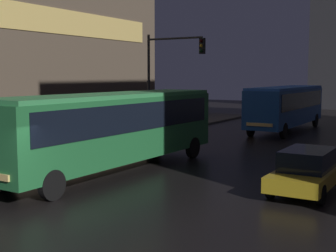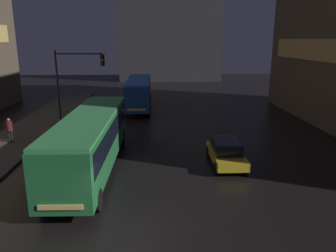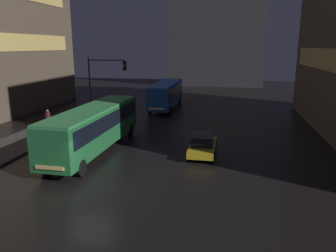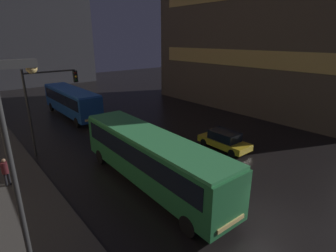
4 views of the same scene
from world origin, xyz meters
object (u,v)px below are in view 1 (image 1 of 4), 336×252
Objects in this scene: bus_near at (114,124)px; traffic_light_main at (167,68)px; bus_far at (286,104)px; car_taxi at (307,170)px; pedestrian_near at (76,123)px.

traffic_light_main is (-2.86, 9.04, 2.40)m from bus_near.
bus_far is 2.60× the size of car_taxi.
pedestrian_near reaches higher than car_taxi.
pedestrian_near is at bearing -36.09° from bus_near.
bus_near is 8.49m from pedestrian_near.
bus_near is 17.69m from bus_far.
bus_near is at bearing 5.20° from car_taxi.
pedestrian_near is (-6.69, 5.17, -0.79)m from bus_near.
car_taxi is at bearing 120.40° from pedestrian_near.
car_taxi is at bearing -38.44° from traffic_light_main.
traffic_light_main is (-10.59, 8.40, 3.64)m from car_taxi.
bus_near is at bearing 83.92° from bus_far.
bus_near is at bearing -72.45° from traffic_light_main.
pedestrian_near is (-14.42, 4.53, 0.45)m from car_taxi.
pedestrian_near is at bearing 55.40° from bus_far.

